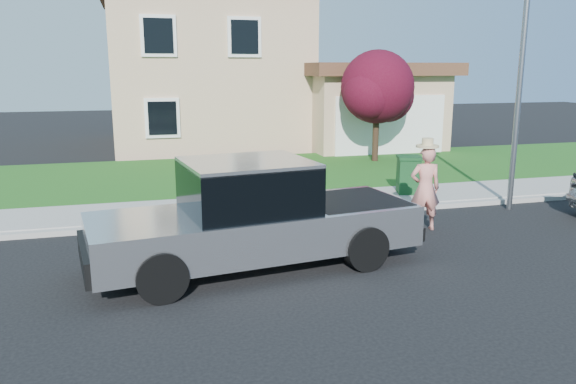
# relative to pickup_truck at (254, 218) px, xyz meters

# --- Properties ---
(ground) EXTENTS (80.00, 80.00, 0.00)m
(ground) POSITION_rel_pickup_truck_xyz_m (1.29, 0.04, -0.89)
(ground) COLOR black
(ground) RESTS_ON ground
(curb) EXTENTS (40.00, 0.20, 0.12)m
(curb) POSITION_rel_pickup_truck_xyz_m (2.29, 2.94, -0.83)
(curb) COLOR gray
(curb) RESTS_ON ground
(sidewalk) EXTENTS (40.00, 2.00, 0.15)m
(sidewalk) POSITION_rel_pickup_truck_xyz_m (2.29, 4.04, -0.82)
(sidewalk) COLOR gray
(sidewalk) RESTS_ON ground
(lawn) EXTENTS (40.00, 7.00, 0.10)m
(lawn) POSITION_rel_pickup_truck_xyz_m (2.29, 8.54, -0.84)
(lawn) COLOR #1B4E16
(lawn) RESTS_ON ground
(house) EXTENTS (14.00, 11.30, 6.85)m
(house) POSITION_rel_pickup_truck_xyz_m (2.60, 16.42, 2.27)
(house) COLOR tan
(house) RESTS_ON ground
(pickup_truck) EXTENTS (6.04, 2.73, 1.91)m
(pickup_truck) POSITION_rel_pickup_truck_xyz_m (0.00, 0.00, 0.00)
(pickup_truck) COLOR black
(pickup_truck) RESTS_ON ground
(woman) EXTENTS (0.74, 0.56, 2.00)m
(woman) POSITION_rel_pickup_truck_xyz_m (4.04, 1.34, 0.06)
(woman) COLOR tan
(woman) RESTS_ON ground
(ornamental_tree) EXTENTS (2.91, 2.63, 4.00)m
(ornamental_tree) POSITION_rel_pickup_truck_xyz_m (6.60, 9.63, 1.76)
(ornamental_tree) COLOR black
(ornamental_tree) RESTS_ON lawn
(trash_bin) EXTENTS (0.80, 0.86, 1.00)m
(trash_bin) POSITION_rel_pickup_truck_xyz_m (5.10, 4.15, -0.24)
(trash_bin) COLOR #103B18
(trash_bin) RESTS_ON sidewalk
(street_lamp) EXTENTS (0.30, 0.74, 5.69)m
(street_lamp) POSITION_rel_pickup_truck_xyz_m (6.99, 2.33, 2.35)
(street_lamp) COLOR slate
(street_lamp) RESTS_ON ground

